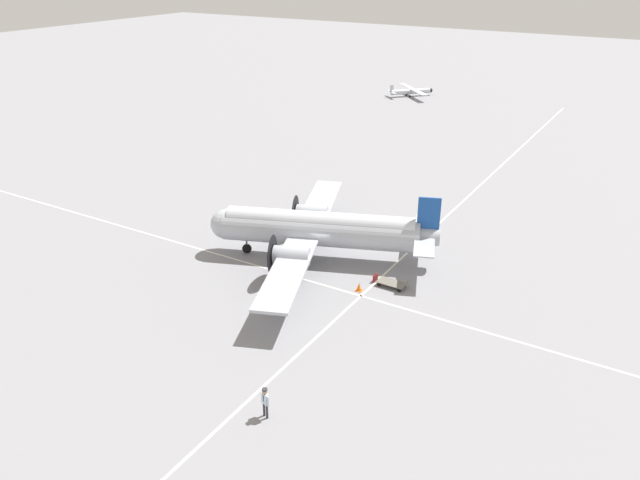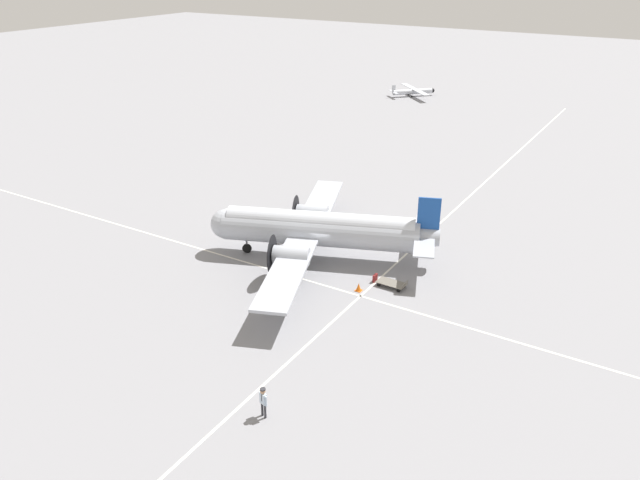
{
  "view_description": "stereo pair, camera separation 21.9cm",
  "coord_description": "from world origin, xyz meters",
  "px_view_note": "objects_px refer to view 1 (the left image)",
  "views": [
    {
      "loc": [
        35.43,
        21.29,
        20.67
      ],
      "look_at": [
        0.0,
        0.0,
        1.5
      ],
      "focal_mm": 35.0,
      "sensor_mm": 36.0,
      "label": 1
    },
    {
      "loc": [
        35.31,
        21.48,
        20.67
      ],
      "look_at": [
        0.0,
        0.0,
        1.5
      ],
      "focal_mm": 35.0,
      "sensor_mm": 36.0,
      "label": 2
    }
  ],
  "objects_px": {
    "airliner_main": "(315,229)",
    "baggage_cart": "(392,283)",
    "crew_foreground": "(265,399)",
    "traffic_cone": "(359,287)",
    "suitcase_near_door": "(375,278)",
    "light_aircraft_distant": "(412,91)"
  },
  "relations": [
    {
      "from": "baggage_cart",
      "to": "airliner_main",
      "type": "bearing_deg",
      "value": -7.58
    },
    {
      "from": "baggage_cart",
      "to": "light_aircraft_distant",
      "type": "distance_m",
      "value": 62.06
    },
    {
      "from": "baggage_cart",
      "to": "traffic_cone",
      "type": "distance_m",
      "value": 2.32
    },
    {
      "from": "crew_foreground",
      "to": "traffic_cone",
      "type": "distance_m",
      "value": 13.58
    },
    {
      "from": "crew_foreground",
      "to": "suitcase_near_door",
      "type": "relative_size",
      "value": 2.99
    },
    {
      "from": "baggage_cart",
      "to": "traffic_cone",
      "type": "height_order",
      "value": "traffic_cone"
    },
    {
      "from": "airliner_main",
      "to": "traffic_cone",
      "type": "xyz_separation_m",
      "value": [
        2.66,
        5.08,
        -2.1
      ]
    },
    {
      "from": "airliner_main",
      "to": "baggage_cart",
      "type": "height_order",
      "value": "airliner_main"
    },
    {
      "from": "crew_foreground",
      "to": "traffic_cone",
      "type": "bearing_deg",
      "value": -64.86
    },
    {
      "from": "baggage_cart",
      "to": "light_aircraft_distant",
      "type": "xyz_separation_m",
      "value": [
        -57.47,
        -23.43,
        0.52
      ]
    },
    {
      "from": "airliner_main",
      "to": "baggage_cart",
      "type": "xyz_separation_m",
      "value": [
        1.04,
        6.74,
        -2.1
      ]
    },
    {
      "from": "baggage_cart",
      "to": "traffic_cone",
      "type": "bearing_deg",
      "value": 45.44
    },
    {
      "from": "crew_foreground",
      "to": "traffic_cone",
      "type": "xyz_separation_m",
      "value": [
        -13.42,
        -1.92,
        -0.79
      ]
    },
    {
      "from": "crew_foreground",
      "to": "airliner_main",
      "type": "bearing_deg",
      "value": -49.48
    },
    {
      "from": "airliner_main",
      "to": "baggage_cart",
      "type": "relative_size",
      "value": 10.94
    },
    {
      "from": "airliner_main",
      "to": "crew_foreground",
      "type": "bearing_deg",
      "value": 92.29
    },
    {
      "from": "airliner_main",
      "to": "light_aircraft_distant",
      "type": "relative_size",
      "value": 2.86
    },
    {
      "from": "crew_foreground",
      "to": "light_aircraft_distant",
      "type": "bearing_deg",
      "value": -54.92
    },
    {
      "from": "suitcase_near_door",
      "to": "light_aircraft_distant",
      "type": "height_order",
      "value": "light_aircraft_distant"
    },
    {
      "from": "airliner_main",
      "to": "crew_foreground",
      "type": "distance_m",
      "value": 17.59
    },
    {
      "from": "baggage_cart",
      "to": "suitcase_near_door",
      "type": "bearing_deg",
      "value": -3.94
    },
    {
      "from": "airliner_main",
      "to": "suitcase_near_door",
      "type": "height_order",
      "value": "airliner_main"
    }
  ]
}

